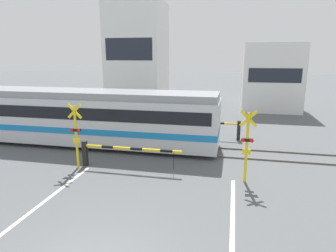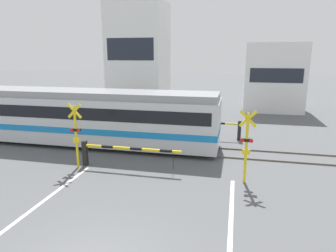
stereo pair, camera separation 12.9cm
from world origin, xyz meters
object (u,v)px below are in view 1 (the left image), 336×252
crossing_signal_left (76,133)px  pedestrian (209,118)px  crossing_barrier_far (217,126)px  crossing_signal_right (247,143)px  crossing_barrier_near (111,151)px  commuter_train (87,116)px

crossing_signal_left → pedestrian: size_ratio=1.83×
crossing_barrier_far → crossing_signal_right: size_ratio=1.56×
crossing_barrier_far → crossing_signal_right: (1.46, -6.22, 0.83)m
crossing_barrier_far → crossing_barrier_near: bearing=-126.9°
crossing_signal_right → pedestrian: bearing=105.1°
crossing_signal_right → crossing_signal_left: bearing=180.0°
crossing_barrier_near → crossing_barrier_far: same height
commuter_train → crossing_barrier_far: commuter_train is taller
crossing_signal_left → crossing_signal_right: 7.36m
crossing_barrier_far → crossing_signal_left: crossing_signal_left is taller
crossing_barrier_far → commuter_train: bearing=-159.4°
crossing_barrier_near → crossing_signal_left: size_ratio=1.56×
crossing_signal_right → crossing_barrier_near: bearing=176.9°
pedestrian → crossing_signal_right: bearing=-74.9°
crossing_signal_left → pedestrian: crossing_signal_left is taller
commuter_train → crossing_signal_right: 9.33m
crossing_barrier_near → crossing_barrier_far: 7.38m
crossing_barrier_far → crossing_signal_left: 8.61m
crossing_signal_right → pedestrian: (-2.09, 7.75, -0.70)m
commuter_train → crossing_barrier_far: bearing=20.6°
crossing_barrier_far → crossing_signal_left: size_ratio=1.56×
crossing_barrier_near → crossing_barrier_far: bearing=53.1°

